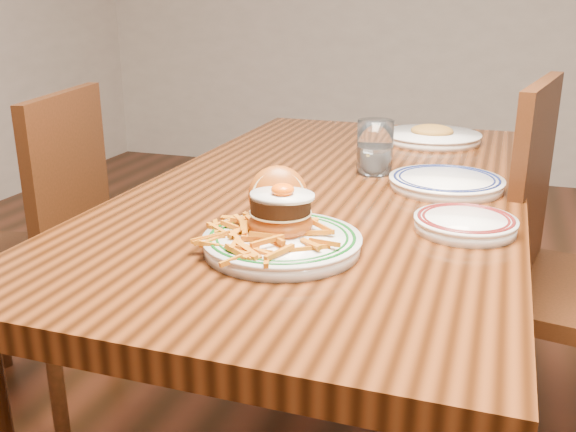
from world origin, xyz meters
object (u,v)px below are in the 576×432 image
(main_plate, at_px, (281,228))
(side_plate, at_px, (465,223))
(chair_left, at_px, (35,249))
(table, at_px, (333,219))

(main_plate, height_order, side_plate, main_plate)
(chair_left, bearing_deg, main_plate, -35.90)
(table, xyz_separation_m, chair_left, (-0.84, -0.05, -0.16))
(table, distance_m, chair_left, 0.86)
(chair_left, relative_size, main_plate, 3.24)
(side_plate, bearing_deg, main_plate, -170.51)
(table, xyz_separation_m, main_plate, (0.02, -0.42, 0.12))
(main_plate, bearing_deg, side_plate, 8.93)
(chair_left, distance_m, side_plate, 1.20)
(table, height_order, main_plate, main_plate)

